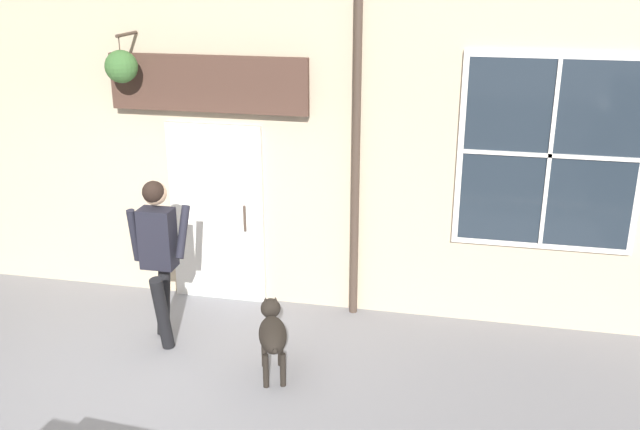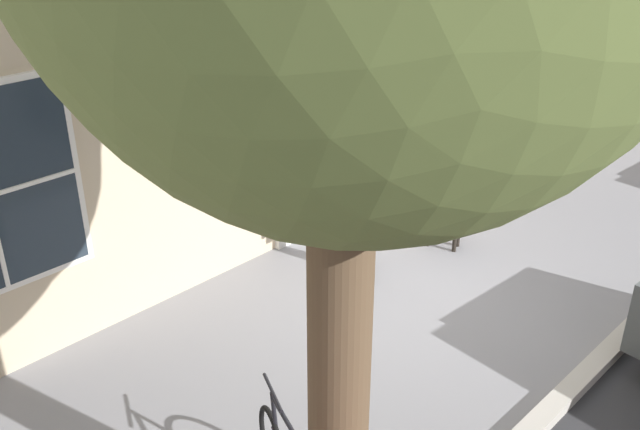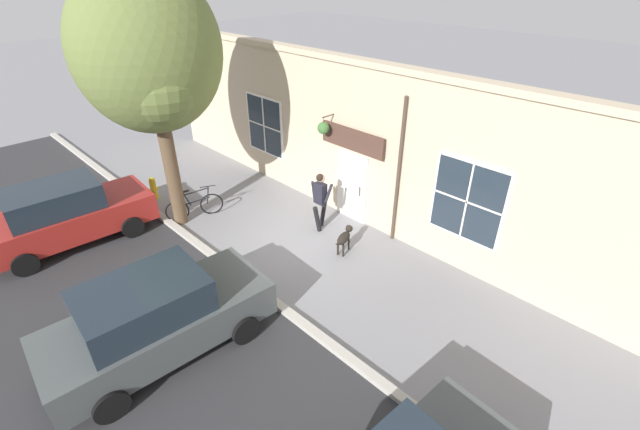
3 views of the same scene
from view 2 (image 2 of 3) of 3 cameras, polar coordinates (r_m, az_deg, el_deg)
The scene contains 4 objects.
ground_plane at distance 8.43m, azimuth 7.84°, elevation -7.18°, with size 90.00×90.00×0.00m, color gray.
storefront_facade at distance 8.91m, azimuth -3.45°, elevation 11.48°, with size 0.95×18.00×4.67m.
pedestrian_walking at distance 8.54m, azimuth 2.95°, elevation 1.76°, with size 0.71×0.54×1.77m.
dog_on_leash at distance 9.53m, azimuth 9.59°, elevation -0.03°, with size 0.98×0.45×0.67m.
Camera 2 is at (4.04, -5.76, 4.65)m, focal length 40.00 mm.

